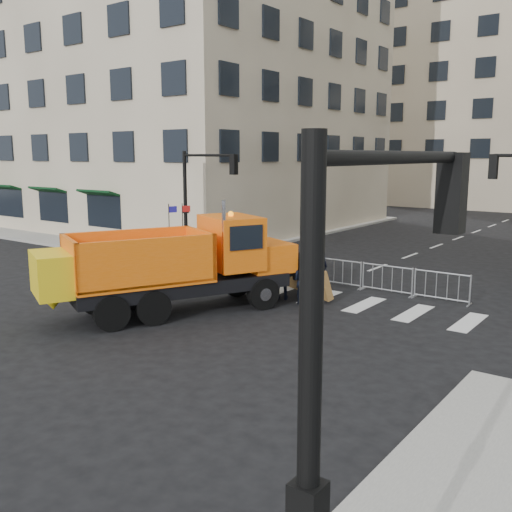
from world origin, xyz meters
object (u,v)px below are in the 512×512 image
Objects in this scene: cop_b at (303,281)px; worker at (239,249)px; cop_a at (318,267)px; cop_c at (282,274)px; plow_truck at (173,263)px.

worker is (-5.40, 3.17, 0.18)m from cop_b.
worker is (-4.82, 1.12, 0.06)m from cop_a.
cop_c is (-0.94, 0.09, 0.13)m from cop_b.
cop_a reaches higher than cop_b.
cop_b is 6.26m from worker.
plow_truck is at bearing -67.97° from worker.
plow_truck is 5.98× the size of cop_b.
cop_a is at bearing 2.92° from plow_truck.
cop_b is at bearing 145.04° from cop_c.
cop_a is 1.10× the size of worker.
cop_b is 0.86× the size of cop_c.
plow_truck is 4.62m from cop_b.
cop_c is at bearing -33.31° from worker.
cop_b is (2.87, 3.52, -0.85)m from plow_truck.
cop_c is 1.12× the size of worker.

